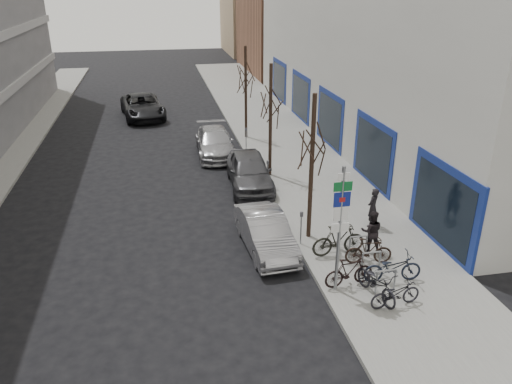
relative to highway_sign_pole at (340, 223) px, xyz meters
name	(u,v)px	position (x,y,z in m)	size (l,w,h in m)	color
ground	(259,302)	(-2.40, 0.01, -2.46)	(120.00, 120.00, 0.00)	black
sidewalk_east	(307,173)	(2.10, 10.01, -2.38)	(5.00, 70.00, 0.15)	slate
commercial_building	(478,50)	(14.60, 16.01, 2.54)	(20.00, 32.00, 10.00)	#B7B7B2
brick_building_far	(304,31)	(10.60, 40.01, 1.54)	(12.00, 14.00, 8.00)	brown
tan_building_far	(275,16)	(11.10, 55.01, 2.04)	(13.00, 12.00, 9.00)	#937A5B
highway_sign_pole	(340,223)	(0.00, 0.00, 0.00)	(0.55, 0.10, 4.20)	gray
bike_rack	(371,260)	(1.40, 0.61, -1.80)	(0.66, 2.26, 0.83)	gray
tree_near	(313,134)	(0.20, 3.51, 1.65)	(1.80, 1.80, 5.50)	black
tree_mid	(271,94)	(0.20, 10.01, 1.65)	(1.80, 1.80, 5.50)	black
tree_far	(246,71)	(0.20, 16.51, 1.65)	(1.80, 1.80, 5.50)	black
meter_front	(301,225)	(-0.25, 3.01, -1.54)	(0.10, 0.08, 1.27)	gray
meter_mid	(268,171)	(-0.25, 8.51, -1.54)	(0.10, 0.08, 1.27)	gray
meter_back	(246,137)	(-0.25, 14.01, -1.54)	(0.10, 0.08, 1.27)	gray
bike_near_left	(377,281)	(1.05, -0.61, -1.74)	(0.56, 1.85, 1.13)	black
bike_near_right	(349,272)	(0.47, 0.13, -1.81)	(0.49, 1.65, 1.00)	black
bike_mid_curb	(393,265)	(1.90, 0.10, -1.74)	(0.56, 1.87, 1.14)	black
bike_mid_inner	(338,240)	(0.80, 2.01, -1.73)	(0.57, 1.92, 1.17)	black
bike_far_curb	(396,291)	(1.41, -1.13, -1.82)	(0.49, 1.61, 0.98)	black
bike_far_inner	(369,251)	(1.59, 1.25, -1.82)	(0.48, 1.60, 0.97)	black
parked_car_front	(265,232)	(-1.53, 3.13, -1.78)	(1.43, 4.10, 1.35)	#98979C
parked_car_mid	(250,171)	(-1.00, 8.99, -1.66)	(1.89, 4.70, 1.60)	#4A4A4F
parked_car_back	(215,142)	(-2.00, 13.97, -1.75)	(1.98, 4.88, 1.41)	#9F9FA4
lane_car	(143,106)	(-5.98, 23.05, -1.67)	(2.63, 5.71, 1.59)	black
pedestrian_near	(373,208)	(2.83, 3.83, -1.53)	(0.57, 0.37, 1.56)	black
pedestrian_far	(372,231)	(2.01, 2.04, -1.54)	(0.57, 0.39, 1.55)	black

